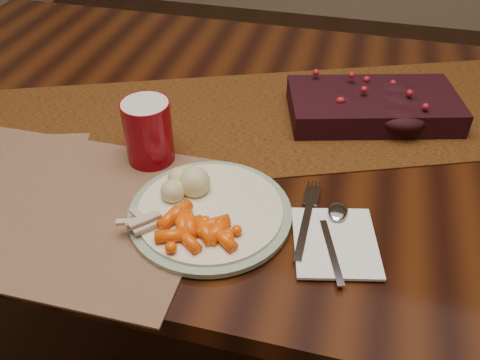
% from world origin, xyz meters
% --- Properties ---
extents(floor, '(5.00, 5.00, 0.00)m').
position_xyz_m(floor, '(0.00, 0.00, 0.00)').
color(floor, black).
rests_on(floor, ground).
extents(dining_table, '(1.80, 1.00, 0.75)m').
position_xyz_m(dining_table, '(0.00, 0.00, 0.38)').
color(dining_table, black).
rests_on(dining_table, floor).
extents(table_runner, '(1.90, 1.07, 0.00)m').
position_xyz_m(table_runner, '(-0.05, -0.01, 0.75)').
color(table_runner, black).
rests_on(table_runner, dining_table).
extents(centerpiece, '(0.38, 0.26, 0.07)m').
position_xyz_m(centerpiece, '(0.23, 0.08, 0.79)').
color(centerpiece, black).
rests_on(centerpiece, table_runner).
extents(placemat_main, '(0.50, 0.37, 0.00)m').
position_xyz_m(placemat_main, '(-0.26, -0.33, 0.75)').
color(placemat_main, '#8E5A42').
rests_on(placemat_main, dining_table).
extents(dinner_plate, '(0.29, 0.29, 0.01)m').
position_xyz_m(dinner_plate, '(-0.01, -0.29, 0.76)').
color(dinner_plate, '#F7EDC9').
rests_on(dinner_plate, placemat_main).
extents(baby_carrots, '(0.14, 0.12, 0.02)m').
position_xyz_m(baby_carrots, '(-0.01, -0.34, 0.78)').
color(baby_carrots, '#FF4F07').
rests_on(baby_carrots, dinner_plate).
extents(mashed_potatoes, '(0.10, 0.09, 0.05)m').
position_xyz_m(mashed_potatoes, '(-0.06, -0.26, 0.79)').
color(mashed_potatoes, beige).
rests_on(mashed_potatoes, dinner_plate).
extents(turkey_shreds, '(0.08, 0.07, 0.01)m').
position_xyz_m(turkey_shreds, '(-0.10, -0.35, 0.78)').
color(turkey_shreds, '#CEAB98').
rests_on(turkey_shreds, dinner_plate).
extents(napkin, '(0.16, 0.17, 0.01)m').
position_xyz_m(napkin, '(0.20, -0.31, 0.76)').
color(napkin, white).
rests_on(napkin, placemat_main).
extents(fork, '(0.03, 0.17, 0.00)m').
position_xyz_m(fork, '(0.15, -0.28, 0.76)').
color(fork, '#AEADC5').
rests_on(fork, napkin).
extents(spoon, '(0.08, 0.17, 0.00)m').
position_xyz_m(spoon, '(0.20, -0.30, 0.76)').
color(spoon, white).
rests_on(spoon, napkin).
extents(red_cup, '(0.11, 0.11, 0.12)m').
position_xyz_m(red_cup, '(-0.16, -0.17, 0.81)').
color(red_cup, maroon).
rests_on(red_cup, placemat_main).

